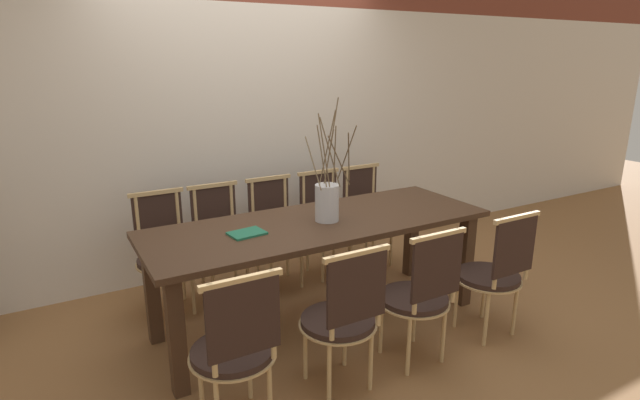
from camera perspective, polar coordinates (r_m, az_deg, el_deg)
ground_plane at (r=3.80m, az=0.00°, el=-13.59°), size 16.00×16.00×0.00m
wall_rear at (r=4.48m, az=-8.40°, el=12.33°), size 12.00×0.06×3.20m
dining_table at (r=3.51m, az=0.00°, el=-4.03°), size 2.43×0.85×0.78m
chair_near_leftend at (r=2.64m, az=-9.62°, el=-16.15°), size 0.45×0.45×0.91m
chair_near_left at (r=2.88m, az=2.62°, el=-12.99°), size 0.45×0.45×0.91m
chair_near_center at (r=3.18m, az=11.31°, el=-10.34°), size 0.45×0.45×0.91m
chair_near_right at (r=3.61m, az=19.34°, el=-7.64°), size 0.45×0.45×0.91m
chair_far_leftend at (r=3.94m, az=-17.33°, el=-5.46°), size 0.45×0.45×0.91m
chair_far_left at (r=4.04m, az=-11.28°, el=-4.47°), size 0.45×0.45×0.91m
chair_far_center at (r=4.21m, az=-5.04°, el=-3.40°), size 0.45×0.45×0.91m
chair_far_right at (r=4.42m, az=0.65°, el=-2.38°), size 0.45×0.45×0.91m
chair_far_rightend at (r=4.65m, az=5.44°, el=-1.50°), size 0.45×0.45×0.91m
vase_centerpiece at (r=3.44m, az=0.82°, el=-0.08°), size 0.32×0.34×0.84m
book_stack at (r=3.25m, az=-8.35°, el=-3.78°), size 0.24×0.19×0.01m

